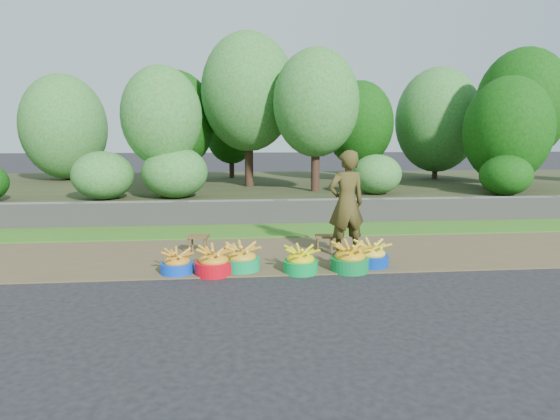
{
  "coord_description": "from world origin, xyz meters",
  "views": [
    {
      "loc": [
        -1.04,
        -6.34,
        1.92
      ],
      "look_at": [
        -0.29,
        1.3,
        0.75
      ],
      "focal_mm": 30.0,
      "sensor_mm": 36.0,
      "label": 1
    }
  ],
  "objects": [
    {
      "name": "retaining_wall",
      "position": [
        0.0,
        4.1,
        0.28
      ],
      "size": [
        80.0,
        0.35,
        0.55
      ],
      "primitive_type": "cube",
      "color": "slate",
      "rests_on": "ground"
    },
    {
      "name": "stool_left",
      "position": [
        -1.65,
        1.42,
        0.26
      ],
      "size": [
        0.39,
        0.33,
        0.3
      ],
      "rotation": [
        0.0,
        0.0,
        -0.2
      ],
      "color": "brown",
      "rests_on": "dirt_shoulder"
    },
    {
      "name": "basin_a",
      "position": [
        -1.87,
        0.27,
        0.16
      ],
      "size": [
        0.47,
        0.47,
        0.35
      ],
      "color": "#073DCB",
      "rests_on": "ground"
    },
    {
      "name": "earth_bank",
      "position": [
        0.0,
        9.0,
        0.25
      ],
      "size": [
        80.0,
        10.0,
        0.5
      ],
      "primitive_type": "cube",
      "color": "#32371D",
      "rests_on": "ground"
    },
    {
      "name": "vegetation",
      "position": [
        0.41,
        8.25,
        2.55
      ],
      "size": [
        27.9,
        7.85,
        4.5
      ],
      "color": "#311F15",
      "rests_on": "earth_bank"
    },
    {
      "name": "basin_b",
      "position": [
        -1.35,
        0.2,
        0.18
      ],
      "size": [
        0.53,
        0.53,
        0.4
      ],
      "color": "red",
      "rests_on": "ground"
    },
    {
      "name": "dirt_shoulder",
      "position": [
        0.0,
        1.25,
        0.01
      ],
      "size": [
        80.0,
        2.5,
        0.02
      ],
      "primitive_type": "cube",
      "color": "brown",
      "rests_on": "ground"
    },
    {
      "name": "basin_d",
      "position": [
        -0.1,
        0.17,
        0.17
      ],
      "size": [
        0.51,
        0.51,
        0.38
      ],
      "color": "#00963B",
      "rests_on": "ground"
    },
    {
      "name": "basin_e",
      "position": [
        0.63,
        0.17,
        0.19
      ],
      "size": [
        0.56,
        0.56,
        0.42
      ],
      "color": "#087933",
      "rests_on": "ground"
    },
    {
      "name": "basin_c",
      "position": [
        -0.95,
        0.34,
        0.18
      ],
      "size": [
        0.54,
        0.54,
        0.4
      ],
      "color": "#06984C",
      "rests_on": "ground"
    },
    {
      "name": "vendor_woman",
      "position": [
        0.76,
        1.02,
        0.88
      ],
      "size": [
        0.69,
        0.52,
        1.72
      ],
      "primitive_type": "imported",
      "rotation": [
        0.0,
        0.0,
        3.33
      ],
      "color": "black",
      "rests_on": "dirt_shoulder"
    },
    {
      "name": "basin_f",
      "position": [
        1.01,
        0.37,
        0.18
      ],
      "size": [
        0.53,
        0.53,
        0.4
      ],
      "color": "#0634A3",
      "rests_on": "ground"
    },
    {
      "name": "stool_right",
      "position": [
        0.48,
        1.37,
        0.24
      ],
      "size": [
        0.33,
        0.27,
        0.27
      ],
      "rotation": [
        0.0,
        0.0,
        -0.11
      ],
      "color": "brown",
      "rests_on": "dirt_shoulder"
    },
    {
      "name": "grass_verge",
      "position": [
        0.0,
        3.25,
        0.02
      ],
      "size": [
        80.0,
        1.5,
        0.04
      ],
      "primitive_type": "cube",
      "color": "#39731E",
      "rests_on": "ground"
    },
    {
      "name": "ground_plane",
      "position": [
        0.0,
        0.0,
        0.0
      ],
      "size": [
        120.0,
        120.0,
        0.0
      ],
      "primitive_type": "plane",
      "color": "black",
      "rests_on": "ground"
    }
  ]
}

